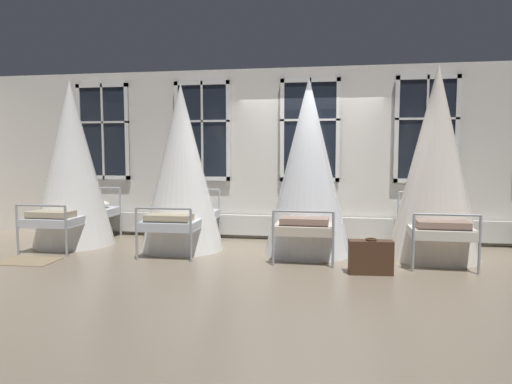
# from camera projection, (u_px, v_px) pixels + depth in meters

# --- Properties ---
(ground) EXTENTS (23.83, 23.83, 0.00)m
(ground) POSITION_uv_depth(u_px,v_px,m) (305.00, 252.00, 7.44)
(ground) COLOR gray
(back_wall_with_windows) EXTENTS (12.92, 0.10, 3.04)m
(back_wall_with_windows) POSITION_uv_depth(u_px,v_px,m) (310.00, 155.00, 8.36)
(back_wall_with_windows) COLOR silver
(back_wall_with_windows) RESTS_ON ground
(window_bank) EXTENTS (8.81, 0.10, 2.77)m
(window_bank) POSITION_uv_depth(u_px,v_px,m) (309.00, 179.00, 8.28)
(window_bank) COLOR black
(window_bank) RESTS_ON ground
(cot_first) EXTENTS (1.34, 1.82, 2.77)m
(cot_first) POSITION_uv_depth(u_px,v_px,m) (72.00, 166.00, 7.95)
(cot_first) COLOR #9EA3A8
(cot_first) RESTS_ON ground
(cot_second) EXTENTS (1.34, 1.84, 2.66)m
(cot_second) POSITION_uv_depth(u_px,v_px,m) (182.00, 170.00, 7.59)
(cot_second) COLOR #9EA3A8
(cot_second) RESTS_ON ground
(cot_third) EXTENTS (1.34, 1.83, 2.71)m
(cot_third) POSITION_uv_depth(u_px,v_px,m) (308.00, 169.00, 7.26)
(cot_third) COLOR #9EA3A8
(cot_third) RESTS_ON ground
(cot_fourth) EXTENTS (1.34, 1.83, 2.85)m
(cot_fourth) POSITION_uv_depth(u_px,v_px,m) (436.00, 165.00, 6.93)
(cot_fourth) COLOR #9EA3A8
(cot_fourth) RESTS_ON ground
(rug_first) EXTENTS (0.82, 0.59, 0.01)m
(rug_first) POSITION_uv_depth(u_px,v_px,m) (28.00, 261.00, 6.81)
(rug_first) COLOR #8E7A5B
(rug_first) RESTS_ON ground
(suitcase_dark) EXTENTS (0.57, 0.26, 0.47)m
(suitcase_dark) POSITION_uv_depth(u_px,v_px,m) (371.00, 257.00, 6.10)
(suitcase_dark) COLOR #472D1E
(suitcase_dark) RESTS_ON ground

